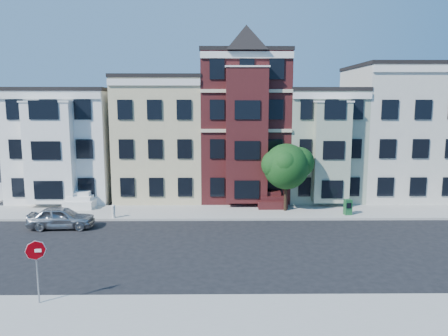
{
  "coord_description": "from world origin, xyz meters",
  "views": [
    {
      "loc": [
        -2.05,
        -23.45,
        8.28
      ],
      "look_at": [
        -1.79,
        2.88,
        4.2
      ],
      "focal_mm": 35.0,
      "sensor_mm": 36.0,
      "label": 1
    }
  ],
  "objects_px": {
    "parked_car": "(61,218)",
    "newspaper_box": "(348,207)",
    "street_tree": "(286,170)",
    "fire_hydrant": "(113,213)",
    "stop_sign": "(37,268)"
  },
  "relations": [
    {
      "from": "street_tree",
      "to": "newspaper_box",
      "type": "distance_m",
      "value": 5.16
    },
    {
      "from": "parked_car",
      "to": "newspaper_box",
      "type": "relative_size",
      "value": 3.8
    },
    {
      "from": "newspaper_box",
      "to": "stop_sign",
      "type": "height_order",
      "value": "stop_sign"
    },
    {
      "from": "stop_sign",
      "to": "street_tree",
      "type": "bearing_deg",
      "value": 44.11
    },
    {
      "from": "fire_hydrant",
      "to": "parked_car",
      "type": "bearing_deg",
      "value": -145.55
    },
    {
      "from": "street_tree",
      "to": "newspaper_box",
      "type": "xyz_separation_m",
      "value": [
        4.31,
        -1.23,
        -2.54
      ]
    },
    {
      "from": "street_tree",
      "to": "parked_car",
      "type": "relative_size",
      "value": 1.47
    },
    {
      "from": "parked_car",
      "to": "fire_hydrant",
      "type": "xyz_separation_m",
      "value": [
        2.91,
        2.0,
        -0.19
      ]
    },
    {
      "from": "street_tree",
      "to": "fire_hydrant",
      "type": "relative_size",
      "value": 8.21
    },
    {
      "from": "newspaper_box",
      "to": "fire_hydrant",
      "type": "xyz_separation_m",
      "value": [
        -16.66,
        -0.69,
        -0.18
      ]
    },
    {
      "from": "parked_car",
      "to": "newspaper_box",
      "type": "xyz_separation_m",
      "value": [
        19.57,
        2.69,
        -0.01
      ]
    },
    {
      "from": "street_tree",
      "to": "fire_hydrant",
      "type": "height_order",
      "value": "street_tree"
    },
    {
      "from": "street_tree",
      "to": "stop_sign",
      "type": "bearing_deg",
      "value": -129.38
    },
    {
      "from": "newspaper_box",
      "to": "fire_hydrant",
      "type": "distance_m",
      "value": 16.67
    },
    {
      "from": "parked_car",
      "to": "stop_sign",
      "type": "relative_size",
      "value": 1.43
    }
  ]
}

